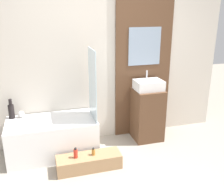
% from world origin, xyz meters
% --- Properties ---
extents(wall_tiled_back, '(4.20, 0.06, 2.60)m').
position_xyz_m(wall_tiled_back, '(0.00, 1.58, 1.30)').
color(wall_tiled_back, beige).
rests_on(wall_tiled_back, ground_plane).
extents(wall_wood_accent, '(0.93, 0.04, 2.60)m').
position_xyz_m(wall_wood_accent, '(0.78, 1.53, 1.31)').
color(wall_wood_accent, brown).
rests_on(wall_wood_accent, ground_plane).
extents(bathtub, '(1.25, 0.65, 0.54)m').
position_xyz_m(bathtub, '(-0.74, 1.21, 0.27)').
color(bathtub, white).
rests_on(bathtub, ground_plane).
extents(glass_shower_screen, '(0.01, 0.47, 1.00)m').
position_xyz_m(glass_shower_screen, '(-0.14, 1.14, 1.04)').
color(glass_shower_screen, silver).
rests_on(glass_shower_screen, bathtub).
extents(wooden_step_bench, '(0.86, 0.28, 0.19)m').
position_xyz_m(wooden_step_bench, '(-0.31, 0.70, 0.10)').
color(wooden_step_bench, '#A87F56').
rests_on(wooden_step_bench, ground_plane).
extents(vanity_cabinet, '(0.45, 0.43, 0.84)m').
position_xyz_m(vanity_cabinet, '(0.78, 1.29, 0.42)').
color(vanity_cabinet, brown).
rests_on(vanity_cabinet, ground_plane).
extents(sink, '(0.43, 0.32, 0.29)m').
position_xyz_m(sink, '(0.78, 1.29, 0.91)').
color(sink, white).
rests_on(sink, vanity_cabinet).
extents(vase_tall_dark, '(0.08, 0.08, 0.29)m').
position_xyz_m(vase_tall_dark, '(-1.27, 1.44, 0.66)').
color(vase_tall_dark, black).
rests_on(vase_tall_dark, bathtub).
extents(vase_round_light, '(0.10, 0.10, 0.10)m').
position_xyz_m(vase_round_light, '(-1.15, 1.43, 0.59)').
color(vase_round_light, silver).
rests_on(vase_round_light, bathtub).
extents(bottle_soap_primary, '(0.05, 0.05, 0.14)m').
position_xyz_m(bottle_soap_primary, '(-0.48, 0.70, 0.26)').
color(bottle_soap_primary, red).
rests_on(bottle_soap_primary, wooden_step_bench).
extents(bottle_soap_secondary, '(0.05, 0.05, 0.10)m').
position_xyz_m(bottle_soap_secondary, '(-0.24, 0.70, 0.24)').
color(bottle_soap_secondary, '#B2752D').
rests_on(bottle_soap_secondary, wooden_step_bench).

